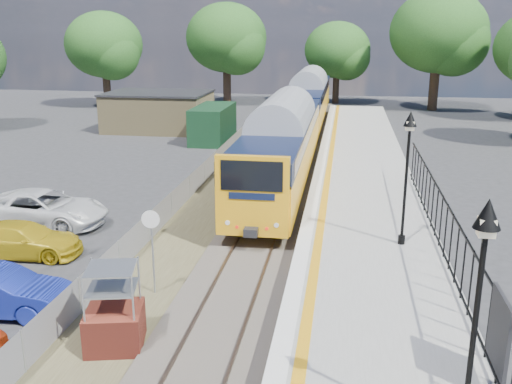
% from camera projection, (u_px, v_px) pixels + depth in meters
% --- Properties ---
extents(ground, '(120.00, 120.00, 0.00)m').
position_uv_depth(ground, '(213.00, 345.00, 15.09)').
color(ground, '#2D2D30').
rests_on(ground, ground).
extents(track_bed, '(5.90, 80.00, 0.29)m').
position_uv_depth(track_bed, '(254.00, 223.00, 24.32)').
color(track_bed, '#473F38').
rests_on(track_bed, ground).
extents(platform, '(5.00, 70.00, 0.90)m').
position_uv_depth(platform, '(367.00, 234.00, 21.94)').
color(platform, gray).
rests_on(platform, ground).
extents(platform_edge, '(0.90, 70.00, 0.01)m').
position_uv_depth(platform_edge, '(313.00, 220.00, 22.12)').
color(platform_edge, silver).
rests_on(platform_edge, platform).
extents(victorian_lamp_south, '(0.44, 0.44, 4.60)m').
position_uv_depth(victorian_lamp_south, '(481.00, 269.00, 9.29)').
color(victorian_lamp_south, black).
rests_on(victorian_lamp_south, platform).
extents(victorian_lamp_north, '(0.44, 0.44, 4.60)m').
position_uv_depth(victorian_lamp_north, '(408.00, 147.00, 18.81)').
color(victorian_lamp_north, black).
rests_on(victorian_lamp_north, platform).
extents(palisade_fence, '(0.12, 26.00, 2.00)m').
position_uv_depth(palisade_fence, '(462.00, 263.00, 15.73)').
color(palisade_fence, black).
rests_on(palisade_fence, platform).
extents(wire_fence, '(0.06, 52.00, 1.20)m').
position_uv_depth(wire_fence, '(184.00, 193.00, 26.95)').
color(wire_fence, '#999EA3').
rests_on(wire_fence, ground).
extents(outbuilding, '(10.80, 10.10, 3.12)m').
position_uv_depth(outbuilding, '(169.00, 113.00, 45.94)').
color(outbuilding, '#978455').
rests_on(outbuilding, ground).
extents(tree_line, '(56.80, 43.80, 11.88)m').
position_uv_depth(tree_line, '(329.00, 45.00, 52.94)').
color(tree_line, '#332319').
rests_on(tree_line, ground).
extents(train, '(2.82, 40.83, 3.51)m').
position_uv_depth(train, '(299.00, 114.00, 39.87)').
color(train, orange).
rests_on(train, ground).
extents(brick_plinth, '(1.71, 1.71, 2.30)m').
position_uv_depth(brick_plinth, '(114.00, 309.00, 14.69)').
color(brick_plinth, maroon).
rests_on(brick_plinth, ground).
extents(speed_sign, '(0.56, 0.12, 2.80)m').
position_uv_depth(speed_sign, '(152.00, 238.00, 17.43)').
color(speed_sign, '#999EA3').
rests_on(speed_sign, ground).
extents(car_yellow, '(4.42, 2.02, 1.25)m').
position_uv_depth(car_yellow, '(23.00, 240.00, 20.89)').
color(car_yellow, gold).
rests_on(car_yellow, ground).
extents(car_white, '(5.58, 2.81, 1.51)m').
position_uv_depth(car_white, '(43.00, 209.00, 24.07)').
color(car_white, silver).
rests_on(car_white, ground).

